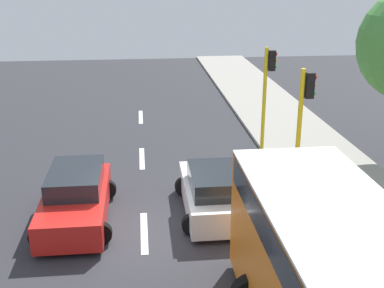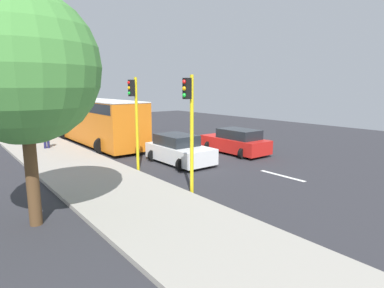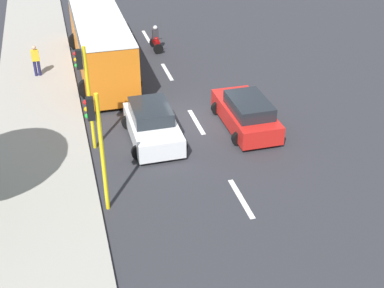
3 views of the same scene
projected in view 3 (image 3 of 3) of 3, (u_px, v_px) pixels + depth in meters
name	position (u px, v px, depth m)	size (l,w,h in m)	color
ground_plane	(196.00, 123.00, 23.69)	(40.00, 60.00, 0.10)	#2D2D33
sidewalk	(40.00, 141.00, 22.04)	(4.00, 60.00, 0.15)	#9E998E
lane_stripe_far_north	(146.00, 37.00, 33.55)	(0.20, 2.40, 0.01)	white
lane_stripe_north	(167.00, 72.00, 28.60)	(0.20, 2.40, 0.01)	white
lane_stripe_mid	(196.00, 122.00, 23.66)	(0.20, 2.40, 0.01)	white
lane_stripe_south	(241.00, 198.00, 18.71)	(0.20, 2.40, 0.01)	white
car_white	(152.00, 125.00, 21.97)	(2.34, 3.99, 1.52)	white
car_red	(246.00, 113.00, 22.87)	(2.27, 4.41, 1.52)	red
city_bus	(99.00, 37.00, 28.03)	(3.20, 11.00, 3.16)	orange
motorcycle	(156.00, 40.00, 31.14)	(0.60, 1.30, 1.53)	black
pedestrian_near_signal	(36.00, 60.00, 27.36)	(0.40, 0.24, 1.69)	#1E1E4C
traffic_light_corner	(85.00, 85.00, 20.20)	(0.49, 0.24, 4.50)	yellow
traffic_light_midblock	(98.00, 138.00, 16.69)	(0.49, 0.24, 4.50)	yellow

